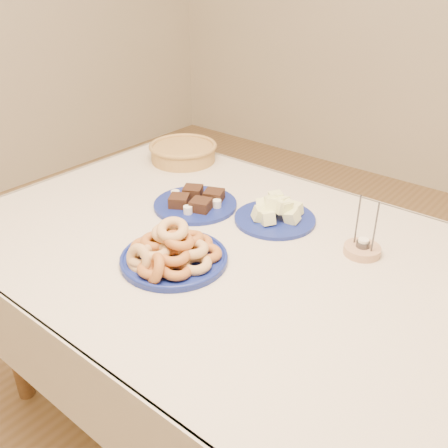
{
  "coord_description": "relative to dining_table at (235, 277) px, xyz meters",
  "views": [
    {
      "loc": [
        0.76,
        -0.98,
        1.51
      ],
      "look_at": [
        0.0,
        -0.05,
        0.85
      ],
      "focal_mm": 40.0,
      "sensor_mm": 36.0,
      "label": 1
    }
  ],
  "objects": [
    {
      "name": "ground",
      "position": [
        0.0,
        0.0,
        -0.64
      ],
      "size": [
        5.0,
        5.0,
        0.0
      ],
      "primitive_type": "plane",
      "color": "brown",
      "rests_on": "ground"
    },
    {
      "name": "dining_table",
      "position": [
        0.0,
        0.0,
        0.0
      ],
      "size": [
        1.71,
        1.11,
        0.75
      ],
      "color": "brown",
      "rests_on": "ground"
    },
    {
      "name": "donut_platter",
      "position": [
        -0.08,
        -0.17,
        0.14
      ],
      "size": [
        0.35,
        0.35,
        0.14
      ],
      "rotation": [
        0.0,
        0.0,
        -0.18
      ],
      "color": "navy",
      "rests_on": "dining_table"
    },
    {
      "name": "melon_plate",
      "position": [
        -0.0,
        0.21,
        0.13
      ],
      "size": [
        0.34,
        0.34,
        0.09
      ],
      "rotation": [
        0.0,
        0.0,
        0.42
      ],
      "color": "navy",
      "rests_on": "dining_table"
    },
    {
      "name": "brownie_plate",
      "position": [
        -0.27,
        0.12,
        0.12
      ],
      "size": [
        0.37,
        0.37,
        0.05
      ],
      "rotation": [
        0.0,
        0.0,
        0.43
      ],
      "color": "navy",
      "rests_on": "dining_table"
    },
    {
      "name": "wicker_basket",
      "position": [
        -0.59,
        0.4,
        0.15
      ],
      "size": [
        0.32,
        0.32,
        0.07
      ],
      "rotation": [
        0.0,
        0.0,
        -0.19
      ],
      "color": "olive",
      "rests_on": "dining_table"
    },
    {
      "name": "candle_holder",
      "position": [
        0.3,
        0.2,
        0.12
      ],
      "size": [
        0.12,
        0.12,
        0.17
      ],
      "rotation": [
        0.0,
        0.0,
        -0.22
      ],
      "color": "tan",
      "rests_on": "dining_table"
    }
  ]
}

